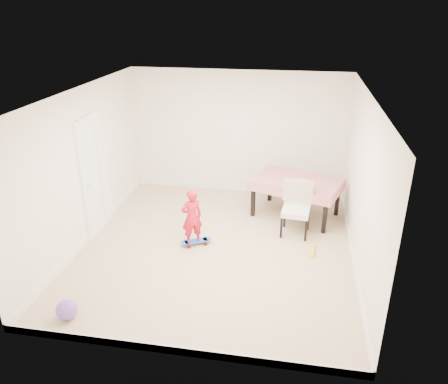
% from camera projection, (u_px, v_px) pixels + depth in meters
% --- Properties ---
extents(ground, '(5.00, 5.00, 0.00)m').
position_uv_depth(ground, '(216.00, 247.00, 7.42)').
color(ground, tan).
rests_on(ground, ground).
extents(ceiling, '(4.50, 5.00, 0.04)m').
position_uv_depth(ceiling, '(215.00, 95.00, 6.38)').
color(ceiling, white).
rests_on(ceiling, wall_back).
extents(wall_back, '(4.50, 0.04, 2.60)m').
position_uv_depth(wall_back, '(238.00, 133.00, 9.13)').
color(wall_back, white).
rests_on(wall_back, ground).
extents(wall_front, '(4.50, 0.04, 2.60)m').
position_uv_depth(wall_front, '(172.00, 261.00, 4.66)').
color(wall_front, white).
rests_on(wall_front, ground).
extents(wall_left, '(0.04, 5.00, 2.60)m').
position_uv_depth(wall_left, '(84.00, 168.00, 7.24)').
color(wall_left, white).
rests_on(wall_left, ground).
extents(wall_right, '(0.04, 5.00, 2.60)m').
position_uv_depth(wall_right, '(361.00, 186.00, 6.55)').
color(wall_right, white).
rests_on(wall_right, ground).
extents(door, '(0.11, 0.94, 2.11)m').
position_uv_depth(door, '(94.00, 177.00, 7.62)').
color(door, white).
rests_on(door, ground).
extents(baseboard_back, '(4.50, 0.02, 0.12)m').
position_uv_depth(baseboard_back, '(237.00, 187.00, 9.64)').
color(baseboard_back, white).
rests_on(baseboard_back, ground).
extents(baseboard_front, '(4.50, 0.02, 0.12)m').
position_uv_depth(baseboard_front, '(177.00, 351.00, 5.15)').
color(baseboard_front, white).
rests_on(baseboard_front, ground).
extents(baseboard_left, '(0.02, 5.00, 0.12)m').
position_uv_depth(baseboard_left, '(92.00, 233.00, 7.74)').
color(baseboard_left, white).
rests_on(baseboard_left, ground).
extents(baseboard_right, '(0.02, 5.00, 0.12)m').
position_uv_depth(baseboard_right, '(352.00, 256.00, 7.04)').
color(baseboard_right, white).
rests_on(baseboard_right, ground).
extents(dining_table, '(1.84, 1.48, 0.75)m').
position_uv_depth(dining_table, '(296.00, 198.00, 8.38)').
color(dining_table, '#AA1B09').
rests_on(dining_table, ground).
extents(dining_chair, '(0.58, 0.65, 0.96)m').
position_uv_depth(dining_chair, '(296.00, 210.00, 7.66)').
color(dining_chair, white).
rests_on(dining_chair, ground).
extents(skateboard, '(0.56, 0.42, 0.08)m').
position_uv_depth(skateboard, '(196.00, 243.00, 7.49)').
color(skateboard, blue).
rests_on(skateboard, ground).
extents(child, '(0.44, 0.40, 1.00)m').
position_uv_depth(child, '(192.00, 219.00, 7.29)').
color(child, red).
rests_on(child, ground).
extents(balloon, '(0.28, 0.28, 0.28)m').
position_uv_depth(balloon, '(67.00, 310.00, 5.70)').
color(balloon, '#764EBB').
rests_on(balloon, ground).
extents(foam_toy, '(0.09, 0.40, 0.06)m').
position_uv_depth(foam_toy, '(313.00, 251.00, 7.26)').
color(foam_toy, yellow).
rests_on(foam_toy, ground).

